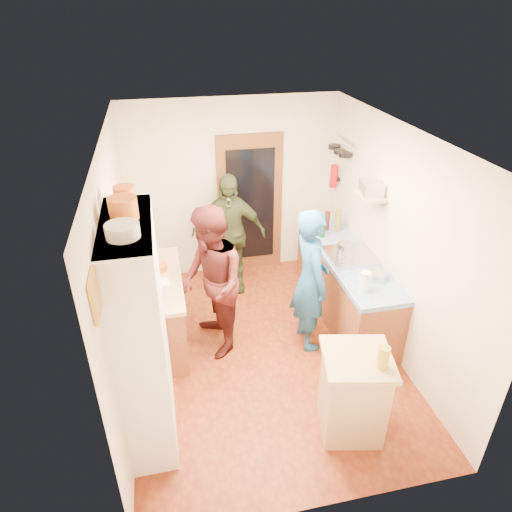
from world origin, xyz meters
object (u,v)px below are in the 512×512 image
object	(u,v)px
hutch_body	(142,335)
person_left	(213,281)
right_counter_base	(344,287)
island_base	(353,395)
person_back	(229,234)
person_hob	(314,281)

from	to	relation	value
hutch_body	person_left	xyz separation A→B (m)	(0.76, 1.05, -0.19)
right_counter_base	person_left	xyz separation A→B (m)	(-1.74, -0.25, 0.49)
island_base	person_left	xyz separation A→B (m)	(-1.10, 1.53, 0.48)
hutch_body	person_back	distance (m)	2.53
right_counter_base	person_back	distance (m)	1.71
hutch_body	person_hob	size ratio (longest dim) A/B	1.25
right_counter_base	person_hob	bearing A→B (deg)	-142.92
right_counter_base	island_base	bearing A→B (deg)	-109.59
island_base	person_hob	xyz separation A→B (m)	(0.03, 1.32, 0.45)
hutch_body	person_back	bearing A→B (deg)	62.91
person_left	person_back	bearing A→B (deg)	154.76
hutch_body	right_counter_base	xyz separation A→B (m)	(2.50, 1.30, -0.68)
person_back	hutch_body	bearing A→B (deg)	-106.50
hutch_body	person_back	size ratio (longest dim) A/B	1.27
hutch_body	person_hob	world-z (taller)	hutch_body
hutch_body	right_counter_base	distance (m)	2.90
hutch_body	person_hob	xyz separation A→B (m)	(1.90, 0.84, -0.22)
hutch_body	person_hob	distance (m)	2.09
person_hob	island_base	bearing A→B (deg)	176.72
right_counter_base	island_base	distance (m)	1.89
person_left	right_counter_base	bearing A→B (deg)	90.85
person_left	hutch_body	bearing A→B (deg)	-43.52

